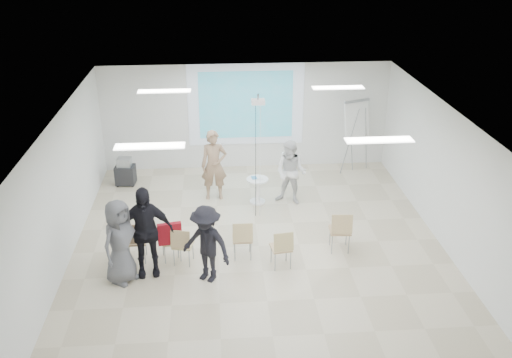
{
  "coord_description": "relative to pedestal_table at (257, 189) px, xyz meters",
  "views": [
    {
      "loc": [
        -0.87,
        -10.73,
        6.47
      ],
      "look_at": [
        0.0,
        0.8,
        1.25
      ],
      "focal_mm": 40.0,
      "sensor_mm": 36.0,
      "label": 1
    }
  ],
  "objects": [
    {
      "name": "fluor_panel_sw",
      "position": [
        -2.14,
        -3.63,
        2.6
      ],
      "size": [
        1.2,
        0.3,
        0.02
      ],
      "primitive_type": "cube",
      "color": "white",
      "rests_on": "ceiling"
    },
    {
      "name": "wall_right",
      "position": [
        3.91,
        -2.13,
        1.13
      ],
      "size": [
        0.1,
        9.0,
        3.0
      ],
      "primitive_type": "cube",
      "color": "silver",
      "rests_on": "floor"
    },
    {
      "name": "chair_center",
      "position": [
        -0.51,
        -2.6,
        0.15
      ],
      "size": [
        0.41,
        0.45,
        0.89
      ],
      "rotation": [
        0.0,
        0.0,
        0.0
      ],
      "color": "tan",
      "rests_on": "floor"
    },
    {
      "name": "player_right",
      "position": [
        0.83,
        -0.07,
        0.54
      ],
      "size": [
        1.1,
        1.02,
        1.83
      ],
      "primitive_type": "imported",
      "rotation": [
        0.0,
        0.0,
        -0.45
      ],
      "color": "white",
      "rests_on": "floor"
    },
    {
      "name": "audience_outer",
      "position": [
        -2.9,
        -3.21,
        0.6
      ],
      "size": [
        1.07,
        1.13,
        1.94
      ],
      "primitive_type": "imported",
      "rotation": [
        0.0,
        0.0,
        0.92
      ],
      "color": "#5D5D62",
      "rests_on": "floor"
    },
    {
      "name": "ceiling",
      "position": [
        -0.14,
        -2.13,
        2.68
      ],
      "size": [
        8.0,
        9.0,
        0.1
      ],
      "primitive_type": "cube",
      "color": "white",
      "rests_on": "wall_back"
    },
    {
      "name": "fluor_panel_ne",
      "position": [
        1.86,
        -0.13,
        2.6
      ],
      "size": [
        1.2,
        0.3,
        0.02
      ],
      "primitive_type": "cube",
      "color": "white",
      "rests_on": "ceiling"
    },
    {
      "name": "ceiling_projector",
      "position": [
        -0.04,
        -0.64,
        2.31
      ],
      "size": [
        0.3,
        0.25,
        3.0
      ],
      "color": "white",
      "rests_on": "ceiling"
    },
    {
      "name": "controller_left",
      "position": [
        -0.89,
        0.61,
        0.97
      ],
      "size": [
        0.04,
        0.11,
        0.04
      ],
      "primitive_type": "cube",
      "rotation": [
        0.0,
        0.0,
        0.03
      ],
      "color": "white",
      "rests_on": "player_left"
    },
    {
      "name": "projection_halo",
      "position": [
        -0.14,
        2.36,
        1.48
      ],
      "size": [
        3.2,
        0.01,
        2.3
      ],
      "primitive_type": "cube",
      "color": "silver",
      "rests_on": "wall_back"
    },
    {
      "name": "audience_left",
      "position": [
        -2.45,
        -3.0,
        0.72
      ],
      "size": [
        1.35,
        0.91,
        2.18
      ],
      "primitive_type": "imported",
      "rotation": [
        0.0,
        0.0,
        0.12
      ],
      "color": "black",
      "rests_on": "floor"
    },
    {
      "name": "fluor_panel_se",
      "position": [
        1.86,
        -3.63,
        2.6
      ],
      "size": [
        1.2,
        0.3,
        0.02
      ],
      "primitive_type": "cube",
      "color": "white",
      "rests_on": "ceiling"
    },
    {
      "name": "av_cart",
      "position": [
        -3.45,
        1.36,
        -0.02
      ],
      "size": [
        0.54,
        0.45,
        0.76
      ],
      "rotation": [
        0.0,
        0.0,
        -0.1
      ],
      "color": "black",
      "rests_on": "floor"
    },
    {
      "name": "chair_left_mid",
      "position": [
        -1.98,
        -2.56,
        0.13
      ],
      "size": [
        0.48,
        0.5,
        0.86
      ],
      "rotation": [
        0.0,
        0.0,
        0.19
      ],
      "color": "tan",
      "rests_on": "floor"
    },
    {
      "name": "red_jacket",
      "position": [
        -1.99,
        -2.71,
        0.35
      ],
      "size": [
        0.5,
        0.2,
        0.46
      ],
      "primitive_type": "cube",
      "rotation": [
        0.0,
        0.0,
        0.19
      ],
      "color": "maroon",
      "rests_on": "chair_left_mid"
    },
    {
      "name": "chair_right_inner",
      "position": [
        0.26,
        -3.01,
        0.14
      ],
      "size": [
        0.46,
        0.49,
        0.86
      ],
      "rotation": [
        0.0,
        0.0,
        0.15
      ],
      "color": "tan",
      "rests_on": "floor"
    },
    {
      "name": "wall_left",
      "position": [
        -4.19,
        -2.13,
        1.13
      ],
      "size": [
        0.1,
        9.0,
        3.0
      ],
      "primitive_type": "cube",
      "color": "silver",
      "rests_on": "floor"
    },
    {
      "name": "wall_back",
      "position": [
        -0.14,
        2.42,
        1.13
      ],
      "size": [
        8.0,
        0.1,
        3.0
      ],
      "primitive_type": "cube",
      "color": "silver",
      "rests_on": "floor"
    },
    {
      "name": "player_left",
      "position": [
        -1.07,
        0.36,
        0.65
      ],
      "size": [
        0.76,
        0.53,
        2.04
      ],
      "primitive_type": "imported",
      "rotation": [
        0.0,
        0.0,
        0.03
      ],
      "color": "#9F7D61",
      "rests_on": "floor"
    },
    {
      "name": "flipchart_easel",
      "position": [
        2.87,
        1.79,
        1.16
      ],
      "size": [
        0.86,
        0.68,
        2.08
      ],
      "rotation": [
        0.0,
        0.0,
        0.35
      ],
      "color": "gray",
      "rests_on": "floor"
    },
    {
      "name": "fluor_panel_nw",
      "position": [
        -2.14,
        -0.13,
        2.6
      ],
      "size": [
        1.2,
        0.3,
        0.02
      ],
      "primitive_type": "cube",
      "color": "white",
      "rests_on": "ceiling"
    },
    {
      "name": "laptop",
      "position": [
        -1.74,
        -2.65,
        0.08
      ],
      "size": [
        0.35,
        0.29,
        0.02
      ],
      "primitive_type": "imported",
      "rotation": [
        0.0,
        0.0,
        2.93
      ],
      "color": "black",
      "rests_on": "chair_left_inner"
    },
    {
      "name": "chair_far_left",
      "position": [
        -2.72,
        -2.57,
        0.18
      ],
      "size": [
        0.45,
        0.48,
        0.94
      ],
      "rotation": [
        0.0,
        0.0,
        0.03
      ],
      "color": "tan",
      "rests_on": "floor"
    },
    {
      "name": "floor",
      "position": [
        -0.14,
        -2.13,
        -0.42
      ],
      "size": [
        8.0,
        9.0,
        0.1
      ],
      "primitive_type": "cube",
      "color": "beige",
      "rests_on": "ground"
    },
    {
      "name": "projection_image",
      "position": [
        -0.14,
        2.34,
        1.48
      ],
      "size": [
        2.6,
        0.01,
        1.9
      ],
      "primitive_type": "cube",
      "color": "teal",
      "rests_on": "wall_back"
    },
    {
      "name": "chair_left_inner",
      "position": [
        -1.76,
        -2.74,
        0.12
      ],
      "size": [
        0.48,
        0.5,
        0.84
      ],
      "rotation": [
        0.0,
        0.0,
        -0.22
      ],
      "color": "#CFB777",
      "rests_on": "floor"
    },
    {
      "name": "controller_right",
      "position": [
        0.65,
        0.18,
        0.86
      ],
      "size": [
        0.08,
        0.12,
        0.04
      ],
      "primitive_type": "cube",
      "rotation": [
        0.0,
        0.0,
        -0.45
      ],
      "color": "white",
      "rests_on": "player_right"
    },
    {
      "name": "audience_mid",
      "position": [
        -1.25,
        -3.31,
        0.54
      ],
      "size": [
        1.34,
        1.18,
        1.82
      ],
      "primitive_type": "imported",
      "rotation": [
        0.0,
        0.0,
        -0.58
      ],
      "color": "black",
      "rests_on": "floor"
    },
    {
      "name": "chair_right_far",
      "position": [
        1.57,
        -2.48,
        0.18
      ],
      "size": [
        0.47,
        0.5,
        0.94
      ],
      "rotation": [
        0.0,
        0.0,
        -0.07
      ],
      "color": "tan",
      "rests_on": "floor"
    },
    {
      "name": "pedestal_table",
      "position": [
        0.0,
        0.0,
        0.0
      ],
      "size": [
        0.61,
        0.61,
        0.67
      ],
      "rotation": [
        0.0,
        0.0,
        0.13
      ],
      "color": "white",
      "rests_on": "floor"
    }
  ]
}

